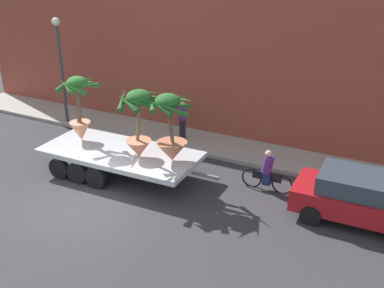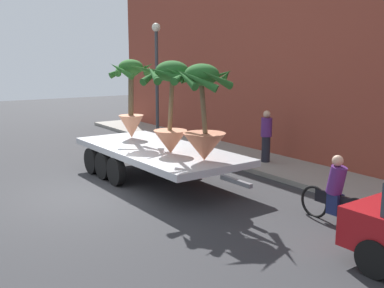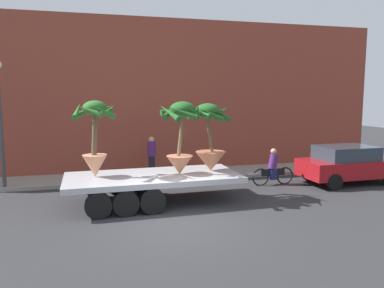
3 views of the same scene
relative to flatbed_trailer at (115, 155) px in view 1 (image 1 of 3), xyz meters
The scene contains 11 objects.
ground_plane 2.37m from the flatbed_trailer, 76.17° to the right, with size 60.00×60.00×0.00m, color #2D2D30.
sidewalk 4.02m from the flatbed_trailer, 82.21° to the left, with size 24.00×2.20×0.15m, color gray.
building_facade 6.32m from the flatbed_trailer, 84.55° to the left, with size 24.00×1.20×7.22m, color brown.
flatbed_trailer is the anchor object (origin of this frame).
potted_palm_rear 2.27m from the flatbed_trailer, behind, with size 1.42×1.47×2.52m.
potted_palm_middle 2.67m from the flatbed_trailer, ahead, with size 1.69×1.75×2.41m.
potted_palm_front 2.00m from the flatbed_trailer, ahead, with size 1.57×1.55×2.48m.
cyclist 5.59m from the flatbed_trailer, 14.41° to the left, with size 1.84×0.34×1.54m.
parked_car 8.62m from the flatbed_trailer, ahead, with size 4.17×1.99×1.58m.
pedestrian_near_gate 3.94m from the flatbed_trailer, 78.98° to the left, with size 0.36×0.36×1.71m.
street_lamp 6.47m from the flatbed_trailer, 148.55° to the left, with size 0.36×0.36×4.83m.
Camera 1 is at (9.02, -10.10, 7.92)m, focal length 42.77 mm.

